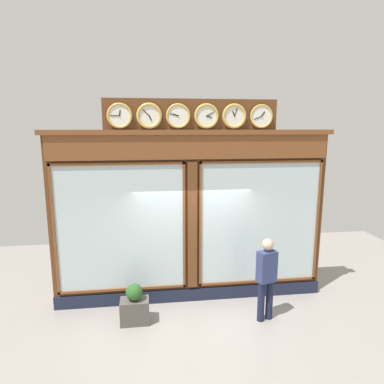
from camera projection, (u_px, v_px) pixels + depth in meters
The scene contains 4 objects.
shop_facade at pixel (191, 215), 7.26m from camera, with size 6.01×0.42×4.36m.
pedestrian at pixel (266, 276), 6.58m from camera, with size 0.41×0.31×1.69m.
planter_box at pixel (135, 311), 6.60m from camera, with size 0.56×0.36×0.48m, color #4C4742.
planter_shrub at pixel (134, 292), 6.53m from camera, with size 0.33×0.33×0.33m, color #285623.
Camera 1 is at (0.90, 6.86, 3.80)m, focal length 31.44 mm.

